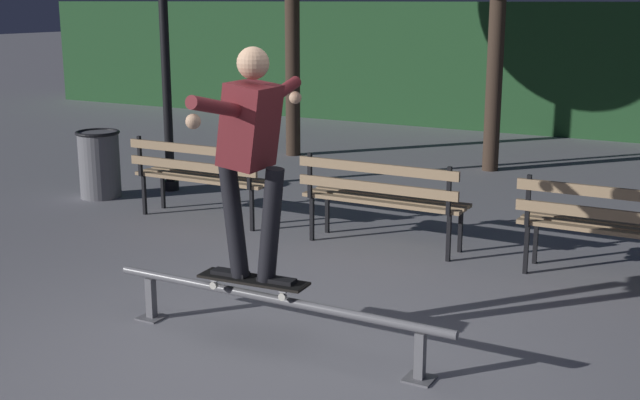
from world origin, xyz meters
name	(u,v)px	position (x,y,z in m)	size (l,w,h in m)	color
ground_plane	(252,361)	(0.00, 0.00, 0.00)	(90.00, 90.00, 0.00)	gray
hedge_backdrop	(593,69)	(0.00, 10.79, 1.14)	(24.00, 1.20, 2.28)	#234C28
grind_rail	(273,307)	(0.00, 0.28, 0.29)	(2.60, 0.18, 0.37)	slate
skateboard	(253,281)	(-0.16, 0.28, 0.45)	(0.79, 0.25, 0.09)	black
skateboarder	(251,145)	(-0.16, 0.28, 1.38)	(0.63, 1.41, 1.56)	black
park_bench_leftmost	(200,172)	(-2.44, 2.72, 0.54)	(1.60, 0.42, 0.88)	black
park_bench_left_center	(381,193)	(-0.32, 2.72, 0.54)	(1.60, 0.42, 0.88)	black
park_bench_right_center	(616,222)	(1.79, 2.72, 0.54)	(1.60, 0.42, 0.88)	black
trash_can	(99,163)	(-4.15, 3.04, 0.41)	(0.52, 0.52, 0.80)	slate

